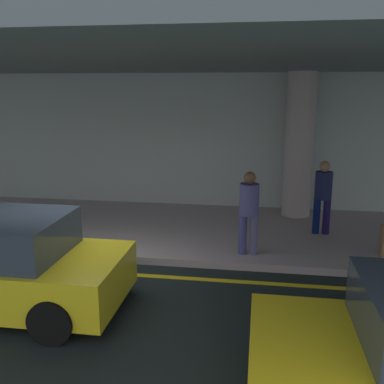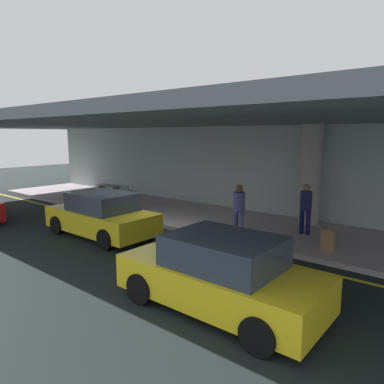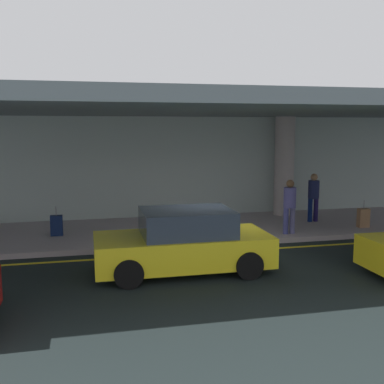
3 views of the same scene
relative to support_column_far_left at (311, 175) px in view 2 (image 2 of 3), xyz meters
The scene contains 13 objects.
ground_plane 6.38m from the support_column_far_left, 131.26° to the right, with size 60.00×60.00×0.00m, color black.
sidewalk 4.66m from the support_column_far_left, 159.95° to the right, with size 26.00×4.20×0.15m, color #AFA0A5.
lane_stripe_yellow 6.03m from the support_column_far_left, 134.54° to the right, with size 26.00×0.14×0.01m, color yellow.
support_column_far_left is the anchor object (origin of this frame).
ceiling_overhang 4.87m from the support_column_far_left, 153.90° to the right, with size 28.00×13.20×0.30m, color slate.
terminal_back_wall 4.08m from the support_column_far_left, 168.82° to the left, with size 26.00×0.30×3.80m, color #A9B8B4.
car_yellow_taxi 7.43m from the support_column_far_left, 81.63° to the right, with size 4.10×1.92×1.50m.
car_yellow_taxi_no2 7.59m from the support_column_far_left, 131.93° to the right, with size 4.10×1.92×1.50m.
traveler_with_luggage 3.36m from the support_column_far_left, 110.78° to the right, with size 0.38×0.38×1.68m.
person_waiting_for_ride 1.78m from the support_column_far_left, 72.94° to the right, with size 0.38×0.38×1.68m.
suitcase_upright_primary 3.51m from the support_column_far_left, 59.02° to the right, with size 0.36×0.22×0.90m.
suitcase_upright_secondary 8.44m from the support_column_far_left, 168.23° to the right, with size 0.36×0.22×0.90m.
bench_metal 11.45m from the support_column_far_left, behind, with size 1.60×0.50×0.48m.
Camera 2 is at (8.82, -8.13, 3.40)m, focal length 33.16 mm.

